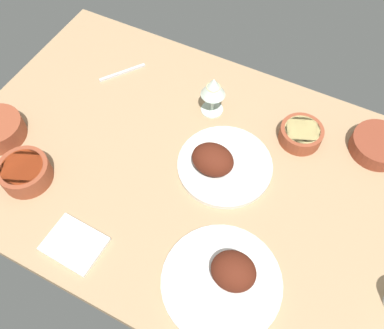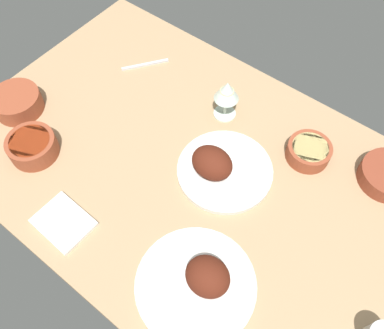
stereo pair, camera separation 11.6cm
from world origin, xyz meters
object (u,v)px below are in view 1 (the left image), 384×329
Objects in this scene: bowl_sauce at (25,172)px; fork_loose at (122,72)px; bowl_cream at (378,145)px; plate_near_viewer at (219,163)px; wine_glass at (213,88)px; bowl_pasta at (301,134)px; plate_far_side at (226,278)px; folded_napkin at (74,244)px.

fork_loose is at bearing -92.19° from bowl_sauce.
fork_loose is (-1.80, -47.05, -2.90)cm from bowl_sauce.
fork_loose is (83.80, 7.47, -2.28)cm from bowl_cream.
wine_glass is at bearing -59.18° from plate_near_viewer.
bowl_pasta is 62.44cm from fork_loose.
plate_near_viewer reaches higher than plate_far_side.
bowl_cream is (-23.45, -55.85, 0.14)cm from plate_far_side.
folded_napkin is (-23.59, 10.53, -2.70)cm from bowl_sauce.
folded_napkin is (38.56, 9.20, -1.94)cm from plate_far_side.
bowl_cream is 0.96× the size of fork_loose.
plate_near_viewer is at bearing 49.80° from bowl_pasta.
bowl_sauce is at bearing -1.23° from plate_far_side.
bowl_sauce is 47.18cm from fork_loose.
bowl_sauce is at bearing 52.32° from wine_glass.
plate_near_viewer is at bearing 120.82° from wine_glass.
bowl_sauce reaches higher than fork_loose.
wine_glass is 0.86× the size of fork_loose.
folded_napkin is (40.60, 58.55, -2.10)cm from bowl_pasta.
bowl_sauce is 0.90× the size of bowl_cream.
plate_near_viewer is 49.21cm from fork_loose.
bowl_cream is at bearing -147.51° from bowl_sauce.
bowl_sauce is 25.97cm from folded_napkin.
wine_glass reaches higher than fork_loose.
bowl_pasta is (-17.26, -20.42, -0.20)cm from plate_near_viewer.
fork_loose is at bearing 0.89° from bowl_pasta.
folded_napkin is 0.90× the size of fork_loose.
plate_far_side is 77.38cm from fork_loose.
plate_near_viewer is at bearing 34.84° from bowl_cream.
plate_near_viewer is 1.96× the size of wine_glass.
bowl_sauce reaches higher than folded_napkin.
wine_glass is 35.29cm from fork_loose.
bowl_pasta is at bearing 127.04° from fork_loose.
folded_napkin is (62.02, 65.05, -2.08)cm from bowl_cream.
bowl_cream is at bearing -145.16° from plate_near_viewer.
folded_napkin is at bearing 56.87° from fork_loose.
wine_glass is (-35.77, -46.32, 6.62)cm from bowl_sauce.
plate_far_side is 62.17cm from bowl_sauce.
bowl_sauce is (62.15, -1.33, 0.76)cm from plate_far_side.
folded_napkin is at bearing 155.96° from bowl_sauce.
folded_napkin is at bearing 55.26° from bowl_pasta.
plate_far_side is at bearing 87.64° from bowl_pasta.
bowl_sauce reaches higher than bowl_cream.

